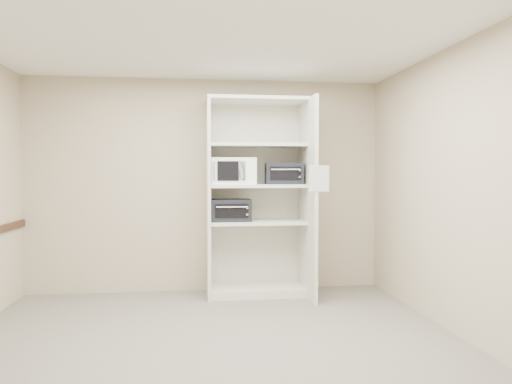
{
  "coord_description": "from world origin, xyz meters",
  "views": [
    {
      "loc": [
        -0.18,
        -4.41,
        1.49
      ],
      "look_at": [
        0.56,
        1.34,
        1.29
      ],
      "focal_mm": 35.0,
      "sensor_mm": 36.0,
      "label": 1
    }
  ],
  "objects": [
    {
      "name": "wall_right",
      "position": [
        2.25,
        0.0,
        1.35
      ],
      "size": [
        0.02,
        4.0,
        2.7
      ],
      "primitive_type": "cube",
      "color": "#B4A18D",
      "rests_on": "ground"
    },
    {
      "name": "ceiling",
      "position": [
        0.0,
        0.0,
        2.7
      ],
      "size": [
        4.5,
        4.0,
        0.01
      ],
      "primitive_type": "cube",
      "color": "white"
    },
    {
      "name": "wall_front",
      "position": [
        0.0,
        -2.0,
        1.35
      ],
      "size": [
        4.5,
        0.02,
        2.7
      ],
      "primitive_type": "cube",
      "color": "#B4A18D",
      "rests_on": "ground"
    },
    {
      "name": "paper_sign",
      "position": [
        1.25,
        1.07,
        1.44
      ],
      "size": [
        0.23,
        0.01,
        0.29
      ],
      "primitive_type": "cube",
      "rotation": [
        0.0,
        0.0,
        0.03
      ],
      "color": "white",
      "rests_on": "shelving_unit"
    },
    {
      "name": "toaster_oven_upper",
      "position": [
        0.95,
        1.67,
        1.5
      ],
      "size": [
        0.48,
        0.37,
        0.26
      ],
      "primitive_type": "cube",
      "rotation": [
        0.0,
        0.0,
        -0.07
      ],
      "color": "black",
      "rests_on": "shelving_unit"
    },
    {
      "name": "shelving_unit",
      "position": [
        0.67,
        1.7,
        1.13
      ],
      "size": [
        1.24,
        0.92,
        2.42
      ],
      "color": "silver",
      "rests_on": "floor"
    },
    {
      "name": "floor",
      "position": [
        0.0,
        0.0,
        0.0
      ],
      "size": [
        4.5,
        4.0,
        0.01
      ],
      "primitive_type": "cube",
      "color": "#69665A",
      "rests_on": "ground"
    },
    {
      "name": "microwave",
      "position": [
        0.33,
        1.7,
        1.53
      ],
      "size": [
        0.56,
        0.44,
        0.32
      ],
      "primitive_type": "cube",
      "rotation": [
        0.0,
        0.0,
        -0.06
      ],
      "color": "white",
      "rests_on": "shelving_unit"
    },
    {
      "name": "toaster_oven_lower",
      "position": [
        0.29,
        1.67,
        1.05
      ],
      "size": [
        0.48,
        0.37,
        0.27
      ],
      "primitive_type": "cube",
      "rotation": [
        0.0,
        0.0,
        -0.01
      ],
      "color": "black",
      "rests_on": "shelving_unit"
    },
    {
      "name": "wall_back",
      "position": [
        0.0,
        2.0,
        1.35
      ],
      "size": [
        4.5,
        0.02,
        2.7
      ],
      "primitive_type": "cube",
      "color": "#B4A18D",
      "rests_on": "ground"
    }
  ]
}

